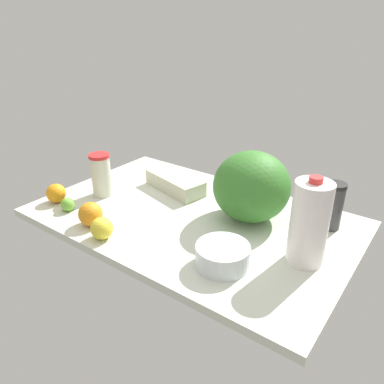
% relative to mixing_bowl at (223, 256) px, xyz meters
% --- Properties ---
extents(countertop, '(1.20, 0.76, 0.03)m').
position_rel_mixing_bowl_xyz_m(countertop, '(-0.26, 0.20, -0.05)').
color(countertop, silver).
rests_on(countertop, ground).
extents(mixing_bowl, '(0.17, 0.17, 0.07)m').
position_rel_mixing_bowl_xyz_m(mixing_bowl, '(0.00, 0.00, 0.00)').
color(mixing_bowl, silver).
rests_on(mixing_bowl, countertop).
extents(watermelon, '(0.28, 0.28, 0.26)m').
position_rel_mixing_bowl_xyz_m(watermelon, '(-0.08, 0.31, 0.10)').
color(watermelon, '#367729').
rests_on(watermelon, countertop).
extents(tumbler_cup, '(0.09, 0.09, 0.18)m').
position_rel_mixing_bowl_xyz_m(tumbler_cup, '(-0.68, 0.12, 0.06)').
color(tumbler_cup, beige).
rests_on(tumbler_cup, countertop).
extents(milk_jug, '(0.11, 0.11, 0.29)m').
position_rel_mixing_bowl_xyz_m(milk_jug, '(0.19, 0.17, 0.10)').
color(milk_jug, white).
rests_on(milk_jug, countertop).
extents(egg_carton, '(0.31, 0.18, 0.07)m').
position_rel_mixing_bowl_xyz_m(egg_carton, '(-0.46, 0.34, -0.00)').
color(egg_carton, beige).
rests_on(egg_carton, countertop).
extents(shaker_bottle, '(0.07, 0.07, 0.17)m').
position_rel_mixing_bowl_xyz_m(shaker_bottle, '(0.19, 0.42, 0.05)').
color(shaker_bottle, '#383638').
rests_on(shaker_bottle, countertop).
extents(lime_by_jug, '(0.05, 0.05, 0.05)m').
position_rel_mixing_bowl_xyz_m(lime_by_jug, '(-0.68, -0.06, -0.01)').
color(lime_by_jug, '#68AC36').
rests_on(lime_by_jug, countertop).
extents(orange_loose, '(0.09, 0.09, 0.09)m').
position_rel_mixing_bowl_xyz_m(orange_loose, '(-0.52, -0.08, 0.01)').
color(orange_loose, orange).
rests_on(orange_loose, countertop).
extents(orange_beside_bowl, '(0.08, 0.08, 0.08)m').
position_rel_mixing_bowl_xyz_m(orange_beside_bowl, '(-0.78, -0.04, 0.00)').
color(orange_beside_bowl, orange).
rests_on(orange_beside_bowl, countertop).
extents(lemon_far_back, '(0.08, 0.08, 0.08)m').
position_rel_mixing_bowl_xyz_m(lemon_far_back, '(-0.42, -0.11, 0.00)').
color(lemon_far_back, yellow).
rests_on(lemon_far_back, countertop).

